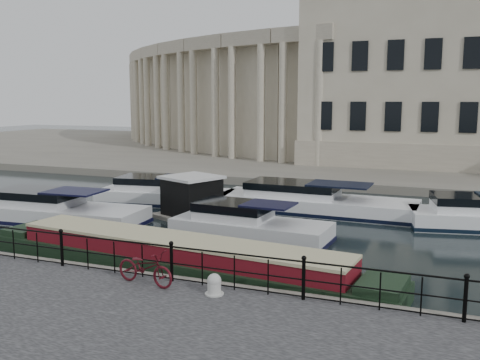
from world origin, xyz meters
name	(u,v)px	position (x,y,z in m)	size (l,w,h in m)	color
ground_plane	(204,276)	(0.00, 0.00, 0.00)	(160.00, 160.00, 0.00)	black
far_bank	(370,155)	(0.00, 39.00, 0.28)	(120.00, 42.00, 0.55)	#6B665B
railing	(171,260)	(0.00, -2.25, 1.20)	(24.14, 0.14, 1.22)	black
civic_building	(355,86)	(-1.00, 34.71, 7.04)	(53.55, 31.84, 16.85)	#ADA38C
bicycle	(145,267)	(-0.57, -2.80, 1.07)	(0.69, 1.97, 1.03)	#4A0D15
mooring_bollard	(214,285)	(1.62, -2.78, 0.83)	(0.53, 0.53, 0.59)	#B3B4AF
narrowboat	(176,261)	(-1.11, 0.06, 0.37)	(15.65, 3.62, 1.57)	black
harbour_hut	(192,199)	(-4.32, 7.73, 0.95)	(4.17, 3.88, 2.21)	#6B665B
cabin_cruisers	(237,211)	(-2.22, 8.53, 0.37)	(26.80, 10.16, 1.99)	silver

